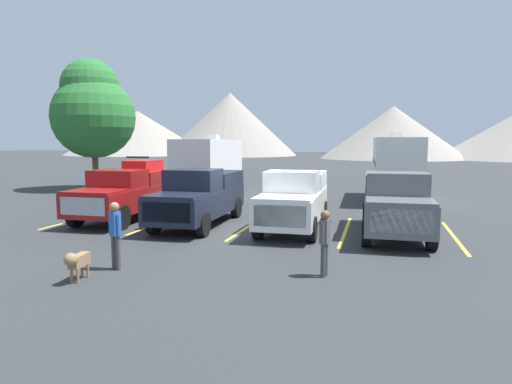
{
  "coord_description": "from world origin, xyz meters",
  "views": [
    {
      "loc": [
        4.68,
        -15.32,
        3.21
      ],
      "look_at": [
        0.0,
        1.75,
        1.2
      ],
      "focal_mm": 31.25,
      "sensor_mm": 36.0,
      "label": 1
    }
  ],
  "objects_px": {
    "camper_trailer_a": "(208,163)",
    "pickup_truck_d": "(395,201)",
    "camper_trailer_b": "(396,165)",
    "pickup_truck_c": "(295,198)",
    "pickup_truck_a": "(129,190)",
    "dog": "(76,261)",
    "person_a": "(115,231)",
    "pickup_truck_b": "(200,195)",
    "person_b": "(325,239)"
  },
  "relations": [
    {
      "from": "camper_trailer_a",
      "to": "pickup_truck_d",
      "type": "bearing_deg",
      "value": -42.18
    },
    {
      "from": "camper_trailer_b",
      "to": "pickup_truck_c",
      "type": "bearing_deg",
      "value": -112.76
    },
    {
      "from": "pickup_truck_a",
      "to": "dog",
      "type": "bearing_deg",
      "value": -66.64
    },
    {
      "from": "person_a",
      "to": "dog",
      "type": "distance_m",
      "value": 1.27
    },
    {
      "from": "pickup_truck_b",
      "to": "pickup_truck_d",
      "type": "bearing_deg",
      "value": -0.39
    },
    {
      "from": "camper_trailer_b",
      "to": "camper_trailer_a",
      "type": "bearing_deg",
      "value": 178.55
    },
    {
      "from": "pickup_truck_b",
      "to": "pickup_truck_d",
      "type": "relative_size",
      "value": 1.05
    },
    {
      "from": "pickup_truck_a",
      "to": "camper_trailer_b",
      "type": "xyz_separation_m",
      "value": [
        10.96,
        8.87,
        0.78
      ]
    },
    {
      "from": "camper_trailer_b",
      "to": "pickup_truck_a",
      "type": "bearing_deg",
      "value": -141.01
    },
    {
      "from": "pickup_truck_a",
      "to": "pickup_truck_d",
      "type": "distance_m",
      "value": 10.64
    },
    {
      "from": "pickup_truck_a",
      "to": "pickup_truck_b",
      "type": "relative_size",
      "value": 1.0
    },
    {
      "from": "pickup_truck_a",
      "to": "camper_trailer_a",
      "type": "height_order",
      "value": "camper_trailer_a"
    },
    {
      "from": "camper_trailer_b",
      "to": "person_b",
      "type": "distance_m",
      "value": 15.05
    },
    {
      "from": "pickup_truck_d",
      "to": "person_b",
      "type": "bearing_deg",
      "value": -107.88
    },
    {
      "from": "person_b",
      "to": "pickup_truck_d",
      "type": "bearing_deg",
      "value": 72.12
    },
    {
      "from": "pickup_truck_b",
      "to": "dog",
      "type": "relative_size",
      "value": 6.45
    },
    {
      "from": "pickup_truck_b",
      "to": "pickup_truck_d",
      "type": "distance_m",
      "value": 7.22
    },
    {
      "from": "camper_trailer_a",
      "to": "camper_trailer_b",
      "type": "distance_m",
      "value": 10.98
    },
    {
      "from": "camper_trailer_b",
      "to": "person_b",
      "type": "bearing_deg",
      "value": -98.08
    },
    {
      "from": "camper_trailer_b",
      "to": "dog",
      "type": "distance_m",
      "value": 18.45
    },
    {
      "from": "pickup_truck_a",
      "to": "pickup_truck_c",
      "type": "height_order",
      "value": "pickup_truck_a"
    },
    {
      "from": "pickup_truck_b",
      "to": "person_a",
      "type": "xyz_separation_m",
      "value": [
        0.32,
        -6.33,
        -0.15
      ]
    },
    {
      "from": "pickup_truck_d",
      "to": "dog",
      "type": "height_order",
      "value": "pickup_truck_d"
    },
    {
      "from": "camper_trailer_a",
      "to": "person_a",
      "type": "distance_m",
      "value": 16.38
    },
    {
      "from": "pickup_truck_c",
      "to": "person_b",
      "type": "height_order",
      "value": "pickup_truck_c"
    },
    {
      "from": "pickup_truck_a",
      "to": "pickup_truck_b",
      "type": "distance_m",
      "value": 3.43
    },
    {
      "from": "pickup_truck_b",
      "to": "camper_trailer_b",
      "type": "bearing_deg",
      "value": 50.95
    },
    {
      "from": "camper_trailer_b",
      "to": "person_b",
      "type": "xyz_separation_m",
      "value": [
        -2.11,
        -14.87,
        -1.03
      ]
    },
    {
      "from": "pickup_truck_a",
      "to": "camper_trailer_a",
      "type": "distance_m",
      "value": 9.18
    },
    {
      "from": "pickup_truck_b",
      "to": "pickup_truck_c",
      "type": "bearing_deg",
      "value": 1.56
    },
    {
      "from": "pickup_truck_c",
      "to": "person_b",
      "type": "bearing_deg",
      "value": -72.73
    },
    {
      "from": "pickup_truck_b",
      "to": "camper_trailer_a",
      "type": "distance_m",
      "value": 10.21
    },
    {
      "from": "camper_trailer_a",
      "to": "dog",
      "type": "height_order",
      "value": "camper_trailer_a"
    },
    {
      "from": "pickup_truck_a",
      "to": "camper_trailer_b",
      "type": "distance_m",
      "value": 14.12
    },
    {
      "from": "camper_trailer_b",
      "to": "dog",
      "type": "xyz_separation_m",
      "value": [
        -7.55,
        -16.78,
        -1.46
      ]
    },
    {
      "from": "pickup_truck_a",
      "to": "pickup_truck_d",
      "type": "bearing_deg",
      "value": -2.64
    },
    {
      "from": "pickup_truck_c",
      "to": "dog",
      "type": "height_order",
      "value": "pickup_truck_c"
    },
    {
      "from": "camper_trailer_a",
      "to": "pickup_truck_c",
      "type": "bearing_deg",
      "value": -53.17
    },
    {
      "from": "pickup_truck_d",
      "to": "person_b",
      "type": "height_order",
      "value": "pickup_truck_d"
    },
    {
      "from": "pickup_truck_c",
      "to": "camper_trailer_b",
      "type": "height_order",
      "value": "camper_trailer_b"
    },
    {
      "from": "person_a",
      "to": "camper_trailer_b",
      "type": "bearing_deg",
      "value": 65.16
    },
    {
      "from": "pickup_truck_a",
      "to": "person_b",
      "type": "height_order",
      "value": "pickup_truck_a"
    },
    {
      "from": "pickup_truck_a",
      "to": "person_b",
      "type": "relative_size",
      "value": 3.67
    },
    {
      "from": "pickup_truck_a",
      "to": "camper_trailer_a",
      "type": "bearing_deg",
      "value": 90.09
    },
    {
      "from": "pickup_truck_b",
      "to": "camper_trailer_a",
      "type": "bearing_deg",
      "value": 109.61
    },
    {
      "from": "pickup_truck_a",
      "to": "dog",
      "type": "distance_m",
      "value": 8.64
    },
    {
      "from": "pickup_truck_a",
      "to": "pickup_truck_d",
      "type": "relative_size",
      "value": 1.05
    },
    {
      "from": "pickup_truck_b",
      "to": "camper_trailer_b",
      "type": "xyz_separation_m",
      "value": [
        7.56,
        9.31,
        0.82
      ]
    },
    {
      "from": "pickup_truck_c",
      "to": "pickup_truck_d",
      "type": "distance_m",
      "value": 3.54
    },
    {
      "from": "camper_trailer_b",
      "to": "pickup_truck_b",
      "type": "bearing_deg",
      "value": -129.05
    }
  ]
}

